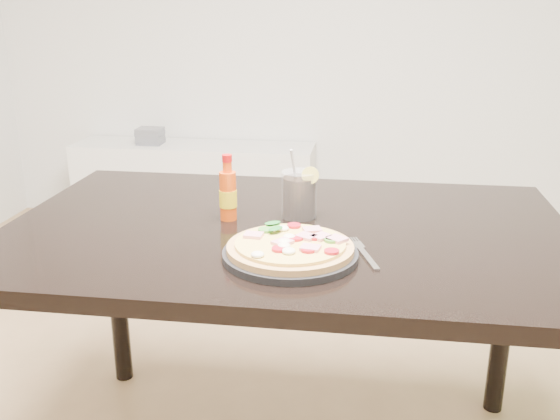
# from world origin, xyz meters

# --- Properties ---
(dining_table) EXTENTS (1.40, 0.90, 0.75)m
(dining_table) POSITION_xyz_m (0.02, 0.08, 0.67)
(dining_table) COLOR black
(dining_table) RESTS_ON ground
(plate) EXTENTS (0.30, 0.30, 0.02)m
(plate) POSITION_xyz_m (0.05, -0.13, 0.76)
(plate) COLOR black
(plate) RESTS_ON dining_table
(pizza) EXTENTS (0.28, 0.28, 0.03)m
(pizza) POSITION_xyz_m (0.05, -0.13, 0.78)
(pizza) COLOR #DAAE62
(pizza) RESTS_ON plate
(hot_sauce_bottle) EXTENTS (0.06, 0.06, 0.17)m
(hot_sauce_bottle) POSITION_xyz_m (-0.14, 0.10, 0.82)
(hot_sauce_bottle) COLOR #E44A0D
(hot_sauce_bottle) RESTS_ON dining_table
(cola_cup) EXTENTS (0.10, 0.09, 0.18)m
(cola_cup) POSITION_xyz_m (0.04, 0.15, 0.81)
(cola_cup) COLOR black
(cola_cup) RESTS_ON dining_table
(fork) EXTENTS (0.07, 0.18, 0.00)m
(fork) POSITION_xyz_m (0.21, -0.08, 0.75)
(fork) COLOR silver
(fork) RESTS_ON dining_table
(media_console) EXTENTS (1.40, 0.34, 0.50)m
(media_console) POSITION_xyz_m (-0.80, 2.07, 0.25)
(media_console) COLOR white
(media_console) RESTS_ON ground
(cd_stack) EXTENTS (0.14, 0.12, 0.09)m
(cd_stack) POSITION_xyz_m (-1.05, 2.05, 0.55)
(cd_stack) COLOR slate
(cd_stack) RESTS_ON media_console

